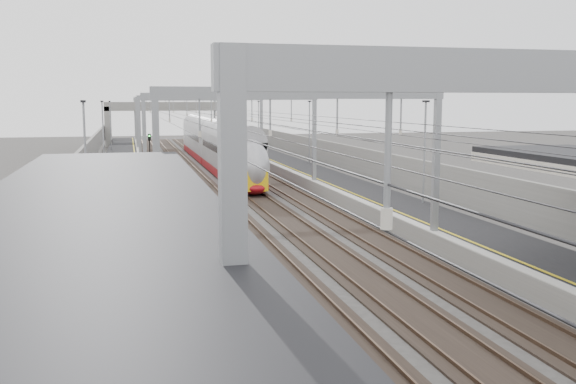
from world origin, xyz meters
TOP-DOWN VIEW (x-y plane):
  - platform_left at (-8.00, 45.00)m, footprint 4.00×120.00m
  - platform_right at (8.00, 45.00)m, footprint 4.00×120.00m
  - tracks at (0.00, 45.00)m, footprint 11.40×140.00m
  - overhead_line at (0.00, 51.62)m, footprint 13.00×140.00m
  - canopy_left at (-8.02, 2.99)m, footprint 4.40×30.00m
  - overbridge at (0.00, 100.00)m, footprint 22.00×2.20m
  - wall_left at (-11.20, 45.00)m, footprint 0.30×120.00m
  - wall_right at (11.20, 45.00)m, footprint 0.30×120.00m
  - train at (1.50, 62.39)m, footprint 2.62×47.67m
  - signal_green at (-5.20, 66.89)m, footprint 0.32×0.32m
  - signal_red_near at (3.20, 65.02)m, footprint 0.32×0.32m
  - signal_red_far at (5.40, 69.64)m, footprint 0.32×0.32m

SIDE VIEW (x-z plane):
  - tracks at x=0.00m, z-range -0.05..0.15m
  - platform_left at x=-8.00m, z-range 0.00..1.00m
  - platform_right at x=8.00m, z-range 0.00..1.00m
  - wall_left at x=-11.20m, z-range 0.00..3.20m
  - wall_right at x=11.20m, z-range 0.00..3.20m
  - train at x=1.50m, z-range -0.03..4.11m
  - signal_green at x=-5.20m, z-range 0.68..4.15m
  - signal_red_near at x=3.20m, z-range 0.68..4.15m
  - signal_red_far at x=5.40m, z-range 0.68..4.15m
  - canopy_left at x=-8.02m, z-range 2.97..7.21m
  - overbridge at x=0.00m, z-range 1.86..8.76m
  - overhead_line at x=0.00m, z-range 2.84..9.44m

